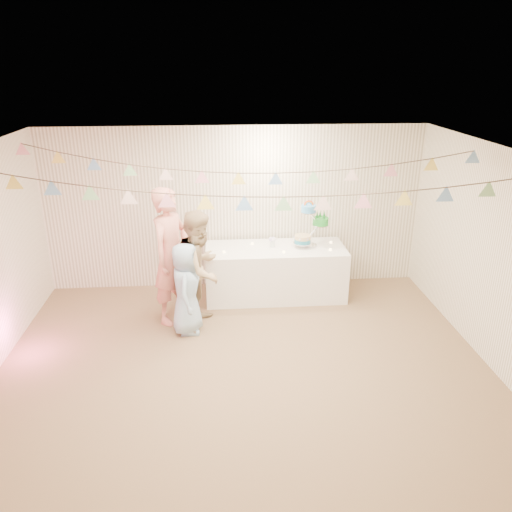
{
  "coord_description": "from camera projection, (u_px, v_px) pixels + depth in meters",
  "views": [
    {
      "loc": [
        -0.27,
        -5.18,
        3.52
      ],
      "look_at": [
        0.2,
        0.8,
        1.15
      ],
      "focal_mm": 35.0,
      "sensor_mm": 36.0,
      "label": 1
    }
  ],
  "objects": [
    {
      "name": "floor",
      "position": [
        245.0,
        367.0,
        6.11
      ],
      "size": [
        6.0,
        6.0,
        0.0
      ],
      "primitive_type": "plane",
      "color": "brown",
      "rests_on": "ground"
    },
    {
      "name": "ceiling",
      "position": [
        243.0,
        155.0,
        5.16
      ],
      "size": [
        6.0,
        6.0,
        0.0
      ],
      "primitive_type": "plane",
      "color": "silver",
      "rests_on": "ground"
    },
    {
      "name": "back_wall",
      "position": [
        235.0,
        209.0,
        7.95
      ],
      "size": [
        6.0,
        6.0,
        0.0
      ],
      "primitive_type": "plane",
      "color": "white",
      "rests_on": "ground"
    },
    {
      "name": "front_wall",
      "position": [
        265.0,
        417.0,
        3.32
      ],
      "size": [
        6.0,
        6.0,
        0.0
      ],
      "primitive_type": "plane",
      "color": "white",
      "rests_on": "ground"
    },
    {
      "name": "right_wall",
      "position": [
        499.0,
        262.0,
        5.85
      ],
      "size": [
        5.0,
        5.0,
        0.0
      ],
      "primitive_type": "plane",
      "color": "white",
      "rests_on": "ground"
    },
    {
      "name": "table",
      "position": [
        275.0,
        272.0,
        7.85
      ],
      "size": [
        2.16,
        0.86,
        0.81
      ],
      "primitive_type": "cube",
      "color": "white",
      "rests_on": "floor"
    },
    {
      "name": "cake_stand",
      "position": [
        311.0,
        228.0,
        7.68
      ],
      "size": [
        0.61,
        0.36,
        0.68
      ],
      "primitive_type": null,
      "color": "silver",
      "rests_on": "table"
    },
    {
      "name": "cake_bottom",
      "position": [
        301.0,
        246.0,
        7.71
      ],
      "size": [
        0.31,
        0.31,
        0.15
      ],
      "primitive_type": null,
      "color": "teal",
      "rests_on": "cake_stand"
    },
    {
      "name": "cake_middle",
      "position": [
        321.0,
        226.0,
        7.77
      ],
      "size": [
        0.27,
        0.27,
        0.22
      ],
      "primitive_type": null,
      "color": "green",
      "rests_on": "cake_stand"
    },
    {
      "name": "cake_top_tier",
      "position": [
        308.0,
        211.0,
        7.54
      ],
      "size": [
        0.25,
        0.25,
        0.19
      ],
      "primitive_type": null,
      "color": "#4598D9",
      "rests_on": "cake_stand"
    },
    {
      "name": "platter",
      "position": [
        237.0,
        253.0,
        7.63
      ],
      "size": [
        0.37,
        0.37,
        0.02
      ],
      "primitive_type": "cylinder",
      "color": "white",
      "rests_on": "table"
    },
    {
      "name": "posy",
      "position": [
        272.0,
        246.0,
        7.73
      ],
      "size": [
        0.14,
        0.14,
        0.16
      ],
      "primitive_type": null,
      "color": "white",
      "rests_on": "table"
    },
    {
      "name": "person_adult_a",
      "position": [
        171.0,
        256.0,
        6.91
      ],
      "size": [
        0.76,
        0.85,
        1.95
      ],
      "primitive_type": "imported",
      "rotation": [
        0.0,
        0.0,
        1.04
      ],
      "color": "#D87F71",
      "rests_on": "floor"
    },
    {
      "name": "person_adult_b",
      "position": [
        200.0,
        269.0,
        6.86
      ],
      "size": [
        0.91,
        1.0,
        1.67
      ],
      "primitive_type": "imported",
      "rotation": [
        0.0,
        0.0,
        1.14
      ],
      "color": "tan",
      "rests_on": "floor"
    },
    {
      "name": "person_child",
      "position": [
        186.0,
        289.0,
        6.71
      ],
      "size": [
        0.45,
        0.66,
        1.29
      ],
      "primitive_type": "imported",
      "rotation": [
        0.0,
        0.0,
        1.5
      ],
      "color": "#9ABADA",
      "rests_on": "floor"
    },
    {
      "name": "bunting_back",
      "position": [
        238.0,
        159.0,
        6.27
      ],
      "size": [
        5.6,
        1.1,
        0.4
      ],
      "primitive_type": null,
      "color": "pink",
      "rests_on": "ceiling"
    },
    {
      "name": "bunting_front",
      "position": [
        244.0,
        186.0,
        5.07
      ],
      "size": [
        5.6,
        0.9,
        0.36
      ],
      "primitive_type": null,
      "color": "#72A5E5",
      "rests_on": "ceiling"
    },
    {
      "name": "tealight_0",
      "position": [
        224.0,
        252.0,
        7.49
      ],
      "size": [
        0.04,
        0.04,
        0.03
      ],
      "primitive_type": "cylinder",
      "color": "#FFD88C",
      "rests_on": "table"
    },
    {
      "name": "tealight_1",
      "position": [
        252.0,
        243.0,
        7.83
      ],
      "size": [
        0.04,
        0.04,
        0.03
      ],
      "primitive_type": "cylinder",
      "color": "#FFD88C",
      "rests_on": "table"
    },
    {
      "name": "tealight_2",
      "position": [
        284.0,
        252.0,
        7.49
      ],
      "size": [
        0.04,
        0.04,
        0.03
      ],
      "primitive_type": "cylinder",
      "color": "#FFD88C",
      "rests_on": "table"
    },
    {
      "name": "tealight_3",
      "position": [
        296.0,
        241.0,
        7.92
      ],
      "size": [
        0.04,
        0.04,
        0.03
      ],
      "primitive_type": "cylinder",
      "color": "#FFD88C",
      "rests_on": "table"
    },
    {
      "name": "tealight_4",
      "position": [
        330.0,
        250.0,
        7.58
      ],
      "size": [
        0.04,
        0.04,
        0.03
      ],
      "primitive_type": "cylinder",
      "color": "#FFD88C",
      "rests_on": "table"
    },
    {
      "name": "tealight_5",
      "position": [
        331.0,
        242.0,
        7.9
      ],
      "size": [
        0.04,
        0.04,
        0.03
      ],
      "primitive_type": "cylinder",
      "color": "#FFD88C",
      "rests_on": "table"
    }
  ]
}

